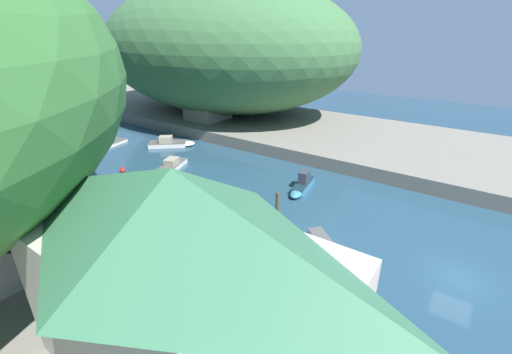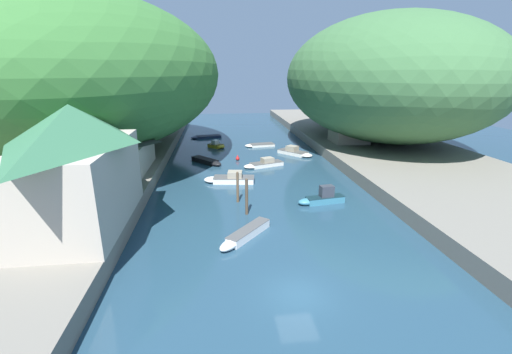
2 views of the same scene
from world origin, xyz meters
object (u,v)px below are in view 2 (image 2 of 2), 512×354
boathouse_shed (117,151)px  person_by_boathouse (69,242)px  boat_near_quay (321,198)px  boat_yellow_tender (296,152)px  boat_navy_launch (217,145)px  right_bank_cottage (349,129)px  boat_far_upstream (259,145)px  boat_cabin_cruiser (205,137)px  boat_white_cruiser (229,179)px  boat_moored_right (243,236)px  person_on_quay (86,223)px  boat_open_rowboat (208,161)px  waterfront_building (77,165)px  channel_buoy_near (238,158)px  boat_far_right_bank (263,164)px

boathouse_shed → person_by_boathouse: (2.34, -21.59, -1.33)m
boathouse_shed → boat_near_quay: boathouse_shed is taller
boat_near_quay → boathouse_shed: bearing=56.6°
boat_yellow_tender → person_by_boathouse: size_ratio=3.65×
boat_navy_launch → person_by_boathouse: size_ratio=2.05×
right_bank_cottage → boat_far_upstream: (-15.05, 5.60, -3.70)m
boat_far_upstream → boat_yellow_tender: (5.33, -7.42, 0.21)m
boat_cabin_cruiser → right_bank_cottage: bearing=-133.8°
boat_white_cruiser → boat_yellow_tender: size_ratio=1.06×
boat_yellow_tender → boat_moored_right: bearing=28.6°
boat_far_upstream → boat_cabin_cruiser: size_ratio=0.87×
right_bank_cottage → boat_cabin_cruiser: size_ratio=0.95×
boat_near_quay → boat_yellow_tender: size_ratio=0.85×
right_bank_cottage → boat_moored_right: size_ratio=1.13×
right_bank_cottage → person_on_quay: (-32.76, -31.60, -1.34)m
boat_cabin_cruiser → boat_open_rowboat: bearing=169.7°
boat_navy_launch → boat_white_cruiser: size_ratio=0.53×
waterfront_building → boat_open_rowboat: bearing=68.3°
boat_far_upstream → channel_buoy_near: bearing=146.7°
right_bank_cottage → person_by_boathouse: right_bank_cottage is taller
boat_moored_right → boat_open_rowboat: 25.14m
boat_white_cruiser → boat_moored_right: bearing=-170.1°
boathouse_shed → boat_far_upstream: 27.67m
boat_yellow_tender → person_by_boathouse: 40.19m
person_on_quay → person_by_boathouse: same height
boat_open_rowboat → channel_buoy_near: channel_buoy_near is taller
waterfront_building → person_on_quay: 4.61m
boathouse_shed → person_on_quay: 18.78m
boat_navy_launch → person_by_boathouse: (-10.06, -39.84, 2.15)m
boat_far_upstream → channel_buoy_near: channel_buoy_near is taller
waterfront_building → boat_white_cruiser: (12.16, 14.22, -6.09)m
boat_far_right_bank → channel_buoy_near: bearing=21.1°
boat_yellow_tender → channel_buoy_near: (-9.92, -2.63, -0.08)m
boat_white_cruiser → boat_yellow_tender: 17.77m
boat_yellow_tender → right_bank_cottage: bearing=150.3°
boat_far_upstream → boat_moored_right: size_ratio=1.04×
boat_navy_launch → person_on_quay: (-9.99, -36.82, 2.15)m
waterfront_building → channel_buoy_near: 29.26m
person_on_quay → boat_moored_right: bearing=-78.0°
boathouse_shed → boat_moored_right: (14.30, -17.67, -3.55)m
boat_open_rowboat → boat_far_right_bank: bearing=121.9°
waterfront_building → boat_navy_launch: bearing=72.6°
waterfront_building → channel_buoy_near: bearing=60.8°
right_bank_cottage → boat_near_quay: size_ratio=1.19×
boat_open_rowboat → person_on_quay: size_ratio=3.27×
boathouse_shed → channel_buoy_near: (15.54, 8.59, -3.56)m
boat_far_right_bank → boat_yellow_tender: (6.45, 6.57, 0.04)m
boathouse_shed → boat_white_cruiser: bearing=-8.9°
boat_navy_launch → channel_buoy_near: 10.16m
boat_open_rowboat → person_on_quay: (-8.54, -25.83, 2.24)m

